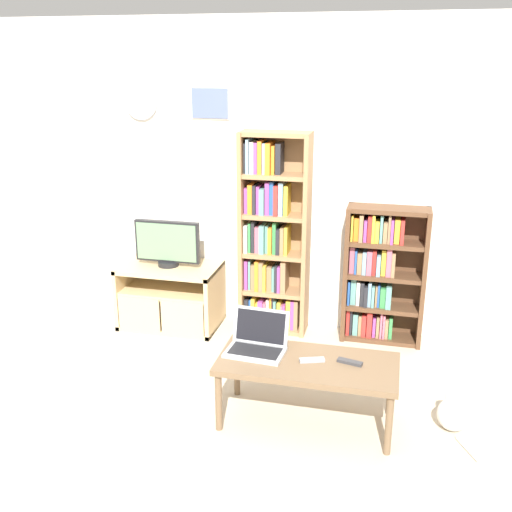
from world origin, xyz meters
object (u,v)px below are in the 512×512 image
at_px(remote_far_from_laptop, 350,362).
at_px(cat, 453,413).
at_px(coffee_table, 307,368).
at_px(tv_stand, 170,295).
at_px(bookshelf_tall, 272,239).
at_px(television, 167,244).
at_px(bookshelf_short, 379,274).
at_px(laptop, 257,341).
at_px(remote_near_laptop, 312,360).

height_order(remote_far_from_laptop, cat, remote_far_from_laptop).
bearing_deg(cat, coffee_table, -175.70).
xyz_separation_m(tv_stand, bookshelf_tall, (0.88, 0.16, 0.53)).
height_order(tv_stand, coffee_table, tv_stand).
distance_m(tv_stand, remote_far_from_laptop, 2.04).
distance_m(television, bookshelf_short, 1.81).
bearing_deg(laptop, remote_near_laptop, -5.99).
relative_size(laptop, remote_far_from_laptop, 2.39).
bearing_deg(coffee_table, television, 139.48).
xyz_separation_m(tv_stand, bookshelf_short, (1.78, 0.17, 0.29)).
relative_size(bookshelf_short, remote_far_from_laptop, 6.91).
bearing_deg(laptop, television, 137.44).
bearing_deg(cat, laptop, 178.64).
distance_m(coffee_table, remote_far_from_laptop, 0.27).
relative_size(laptop, cat, 0.88).
bearing_deg(remote_near_laptop, cat, 79.66).
xyz_separation_m(laptop, cat, (1.27, 0.08, -0.40)).
relative_size(laptop, remote_near_laptop, 2.39).
relative_size(bookshelf_short, remote_near_laptop, 6.92).
bearing_deg(remote_far_from_laptop, tv_stand, 68.45).
xyz_separation_m(bookshelf_tall, cat, (1.46, -1.21, -0.70)).
distance_m(bookshelf_short, laptop, 1.48).
bearing_deg(cat, remote_far_from_laptop, -175.06).
distance_m(tv_stand, television, 0.47).
bearing_deg(bookshelf_tall, coffee_table, -68.68).
bearing_deg(remote_far_from_laptop, remote_near_laptop, 110.60).
height_order(coffee_table, cat, coffee_table).
bearing_deg(bookshelf_short, remote_far_from_laptop, -94.95).
bearing_deg(remote_near_laptop, bookshelf_short, 145.98).
height_order(television, remote_near_laptop, television).
relative_size(bookshelf_tall, laptop, 4.33).
bearing_deg(remote_far_from_laptop, coffee_table, 110.84).
bearing_deg(bookshelf_short, laptop, -119.26).
bearing_deg(bookshelf_short, cat, -65.52).
distance_m(bookshelf_short, coffee_table, 1.42).
bearing_deg(television, laptop, -46.76).
relative_size(coffee_table, remote_far_from_laptop, 6.88).
bearing_deg(television, coffee_table, -40.52).
bearing_deg(remote_near_laptop, laptop, -119.73).
relative_size(television, remote_far_from_laptop, 3.44).
xyz_separation_m(television, coffee_table, (1.41, -1.21, -0.36)).
relative_size(bookshelf_tall, bookshelf_short, 1.50).
relative_size(television, remote_near_laptop, 3.44).
distance_m(tv_stand, bookshelf_short, 1.82).
distance_m(television, remote_far_from_laptop, 2.07).
relative_size(bookshelf_tall, cat, 3.80).
bearing_deg(remote_near_laptop, television, -149.41).
bearing_deg(television, tv_stand, -59.65).
distance_m(television, coffee_table, 1.89).
bearing_deg(remote_near_laptop, bookshelf_tall, -177.15).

